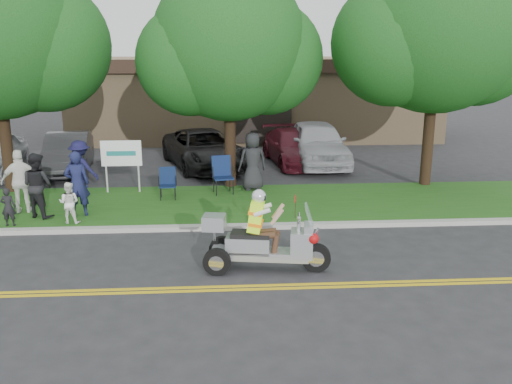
{
  "coord_description": "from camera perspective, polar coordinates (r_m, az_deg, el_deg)",
  "views": [
    {
      "loc": [
        0.2,
        -10.2,
        4.55
      ],
      "look_at": [
        1.0,
        2.0,
        1.26
      ],
      "focal_mm": 38.0,
      "sensor_mm": 36.0,
      "label": 1
    }
  ],
  "objects": [
    {
      "name": "ground",
      "position": [
        11.17,
        -4.5,
        -9.05
      ],
      "size": [
        120.0,
        120.0,
        0.0
      ],
      "primitive_type": "plane",
      "color": "#28282B",
      "rests_on": "ground"
    },
    {
      "name": "commercial_building",
      "position": [
        29.34,
        -0.23,
        10.07
      ],
      "size": [
        18.0,
        8.2,
        4.0
      ],
      "color": "#9E7F5B",
      "rests_on": "ground"
    },
    {
      "name": "spectator_adult_right",
      "position": [
        16.16,
        -23.49,
        1.02
      ],
      "size": [
        1.1,
        0.65,
        1.76
      ],
      "primitive_type": "imported",
      "rotation": [
        0.0,
        0.0,
        3.37
      ],
      "color": "white",
      "rests_on": "grass_verge"
    },
    {
      "name": "parked_car_mid",
      "position": [
        21.1,
        -5.47,
        4.52
      ],
      "size": [
        3.85,
        5.7,
        1.45
      ],
      "primitive_type": "imported",
      "rotation": [
        0.0,
        0.0,
        0.3
      ],
      "color": "black",
      "rests_on": "ground"
    },
    {
      "name": "spectator_adult_mid",
      "position": [
        15.57,
        -22.0,
        0.66
      ],
      "size": [
        1.06,
        0.98,
        1.75
      ],
      "primitive_type": "imported",
      "rotation": [
        0.0,
        0.0,
        2.65
      ],
      "color": "black",
      "rests_on": "grass_verge"
    },
    {
      "name": "spectator_chair_a",
      "position": [
        17.26,
        -17.98,
        2.34
      ],
      "size": [
        1.28,
        1.0,
        1.74
      ],
      "primitive_type": "imported",
      "rotation": [
        0.0,
        0.0,
        2.78
      ],
      "color": "#17163E",
      "rests_on": "grass_verge"
    },
    {
      "name": "child_right",
      "position": [
        14.82,
        -19.08,
        -1.06
      ],
      "size": [
        0.58,
        0.48,
        1.09
      ],
      "primitive_type": "imported",
      "rotation": [
        0.0,
        0.0,
        3.01
      ],
      "color": "white",
      "rests_on": "grass_verge"
    },
    {
      "name": "spectator_adult_left",
      "position": [
        15.3,
        -18.33,
        0.83
      ],
      "size": [
        0.71,
        0.53,
        1.78
      ],
      "primitive_type": "imported",
      "rotation": [
        0.0,
        0.0,
        3.31
      ],
      "color": "#181C43",
      "rests_on": "grass_verge"
    },
    {
      "name": "curb",
      "position": [
        13.99,
        -4.38,
        -3.73
      ],
      "size": [
        60.0,
        0.25,
        0.12
      ],
      "primitive_type": "cube",
      "color": "#A8A89E",
      "rests_on": "ground"
    },
    {
      "name": "trike_scooter",
      "position": [
        11.33,
        0.48,
        -5.3
      ],
      "size": [
        2.68,
        1.04,
        1.75
      ],
      "rotation": [
        0.0,
        0.0,
        -0.16
      ],
      "color": "black",
      "rests_on": "ground"
    },
    {
      "name": "lawn_chair_a",
      "position": [
        17.0,
        -3.58,
        2.1
      ],
      "size": [
        0.71,
        0.73,
        1.15
      ],
      "rotation": [
        0.0,
        0.0,
        0.19
      ],
      "color": "black",
      "rests_on": "grass_verge"
    },
    {
      "name": "parked_car_left",
      "position": [
        21.41,
        -19.18,
        3.9
      ],
      "size": [
        2.14,
        4.55,
        1.44
      ],
      "primitive_type": "imported",
      "rotation": [
        0.0,
        0.0,
        0.14
      ],
      "color": "#2B2B2D",
      "rests_on": "ground"
    },
    {
      "name": "lawn_chair_b",
      "position": [
        16.56,
        -9.29,
        1.15
      ],
      "size": [
        0.52,
        0.54,
        0.93
      ],
      "rotation": [
        0.0,
        0.0,
        0.06
      ],
      "color": "black",
      "rests_on": "grass_verge"
    },
    {
      "name": "parked_car_far_right",
      "position": [
        21.67,
        6.42,
        5.16
      ],
      "size": [
        2.16,
        5.13,
        1.73
      ],
      "primitive_type": "imported",
      "rotation": [
        0.0,
        0.0,
        0.02
      ],
      "color": "#A7A8AE",
      "rests_on": "ground"
    },
    {
      "name": "centerline_near",
      "position": [
        10.64,
        -4.54,
        -10.29
      ],
      "size": [
        60.0,
        0.1,
        0.01
      ],
      "primitive_type": "cube",
      "color": "gold",
      "rests_on": "ground"
    },
    {
      "name": "spectator_chair_b",
      "position": [
        17.24,
        -0.38,
        3.27
      ],
      "size": [
        1.02,
        0.79,
        1.86
      ],
      "primitive_type": "imported",
      "rotation": [
        0.0,
        0.0,
        3.38
      ],
      "color": "#232326",
      "rests_on": "grass_verge"
    },
    {
      "name": "child_left",
      "position": [
        15.17,
        -24.63,
        -1.44
      ],
      "size": [
        0.37,
        0.25,
        1.0
      ],
      "primitive_type": "imported",
      "rotation": [
        0.0,
        0.0,
        3.16
      ],
      "color": "black",
      "rests_on": "grass_verge"
    },
    {
      "name": "centerline_far",
      "position": [
        10.78,
        -4.53,
        -9.93
      ],
      "size": [
        60.0,
        0.1,
        0.01
      ],
      "primitive_type": "cube",
      "color": "gold",
      "rests_on": "ground"
    },
    {
      "name": "business_sign",
      "position": [
        17.4,
        -13.98,
        3.68
      ],
      "size": [
        1.25,
        0.06,
        1.75
      ],
      "color": "silver",
      "rests_on": "ground"
    },
    {
      "name": "tree_right",
      "position": [
        18.56,
        18.68,
        15.76
      ],
      "size": [
        6.86,
        5.6,
        8.07
      ],
      "color": "#332114",
      "rests_on": "ground"
    },
    {
      "name": "grass_verge",
      "position": [
        16.04,
        -4.32,
        -1.28
      ],
      "size": [
        60.0,
        4.0,
        0.1
      ],
      "primitive_type": "cube",
      "color": "#1C5316",
      "rests_on": "ground"
    },
    {
      "name": "tree_mid",
      "position": [
        17.44,
        -2.68,
        14.64
      ],
      "size": [
        5.88,
        4.8,
        7.05
      ],
      "color": "#332114",
      "rests_on": "ground"
    },
    {
      "name": "parked_car_right",
      "position": [
        21.73,
        4.04,
        4.73
      ],
      "size": [
        2.49,
        4.86,
        1.35
      ],
      "primitive_type": "imported",
      "rotation": [
        0.0,
        0.0,
        0.13
      ],
      "color": "#420F18",
      "rests_on": "ground"
    }
  ]
}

